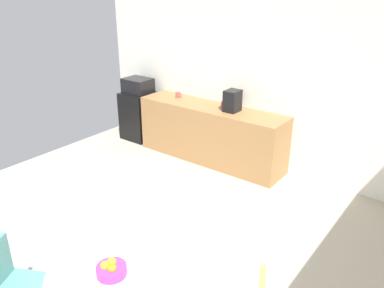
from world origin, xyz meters
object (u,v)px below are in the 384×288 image
Objects in this scene: mug_white at (224,104)px; coffee_maker at (232,101)px; mug_green at (178,95)px; mini_fridge at (140,116)px; fruit_bowl at (111,269)px; chair_teal at (7,279)px; round_table at (120,287)px; microwave at (138,86)px.

mug_white is 0.40× the size of coffee_maker.
mug_green is (-0.88, -0.02, 0.00)m from mug_white.
mug_green is 1.10m from coffee_maker.
coffee_maker reaches higher than mini_fridge.
fruit_bowl is 1.73× the size of mug_white.
mug_green reaches higher than chair_teal.
mug_white is at bearing 110.90° from round_table.
chair_teal is (-0.84, -0.43, -0.08)m from round_table.
mug_white reaches higher than chair_teal.
mini_fridge is at bearing 0.00° from microwave.
mug_green is 0.40× the size of coffee_maker.
mug_white is (1.75, 0.09, 0.52)m from mini_fridge.
microwave is 1.50× the size of coffee_maker.
coffee_maker is at bearing -23.27° from mug_white.
mug_green is at bearing 122.25° from fruit_bowl.
round_table is at bearing -47.39° from microwave.
mug_green is at bearing 176.58° from coffee_maker.
fruit_bowl is 4.05m from mug_green.
mug_white is at bearing 96.78° from chair_teal.
round_table is at bearing 27.13° from chair_teal.
mini_fridge is 2.06m from coffee_maker.
coffee_maker is (-1.07, 3.36, 0.27)m from fruit_bowl.
mug_green reaches higher than fruit_bowl.
round_table is at bearing 60.82° from fruit_bowl.
mini_fridge is 2.66× the size of coffee_maker.
mug_green reaches higher than mini_fridge.
mug_green reaches higher than round_table.
fruit_bowl reaches higher than round_table.
round_table is at bearing -71.75° from coffee_maker.
microwave is 4.37m from chair_teal.
coffee_maker is at bearing 93.81° from chair_teal.
coffee_maker reaches higher than round_table.
mug_white is 1.00× the size of mug_green.
mug_white and mug_green have the same top height.
microwave reaches higher than fruit_bowl.
fruit_bowl is (3.02, -3.36, 0.36)m from mini_fridge.
microwave is at bearing -177.09° from mug_white.
fruit_bowl is (3.02, -3.36, -0.20)m from microwave.
mug_green is (0.86, 0.07, 0.52)m from mini_fridge.
mug_white is at bearing 1.54° from mug_green.
microwave is 3.72× the size of mug_green.
mini_fridge is 0.56m from microwave.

